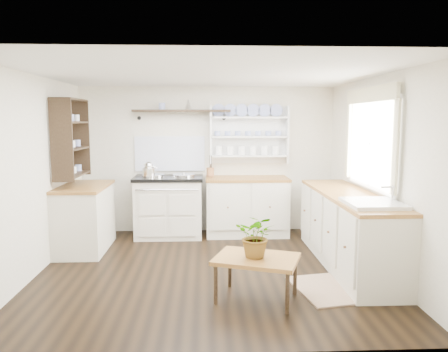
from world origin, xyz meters
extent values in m
cube|color=black|center=(0.00, 0.00, 0.00)|extent=(4.00, 3.80, 0.01)
cube|color=beige|center=(0.00, 1.90, 1.15)|extent=(4.00, 0.02, 2.30)
cube|color=beige|center=(2.00, 0.00, 1.15)|extent=(0.02, 3.80, 2.30)
cube|color=beige|center=(-2.00, 0.00, 1.15)|extent=(0.02, 3.80, 2.30)
cube|color=white|center=(0.00, 0.00, 2.30)|extent=(4.00, 3.80, 0.01)
cube|color=white|center=(1.96, 0.15, 1.50)|extent=(0.04, 1.40, 1.00)
cube|color=white|center=(1.94, 0.15, 1.50)|extent=(0.02, 1.50, 1.10)
cube|color=beige|center=(1.92, 0.15, 2.08)|extent=(0.04, 1.55, 0.18)
cube|color=beige|center=(-0.60, 1.57, 0.44)|extent=(1.00, 0.65, 0.88)
cube|color=black|center=(-0.60, 1.57, 0.90)|extent=(1.04, 0.69, 0.05)
cylinder|color=silver|center=(-0.83, 1.57, 0.94)|extent=(0.34, 0.34, 0.03)
cylinder|color=silver|center=(-0.37, 1.57, 0.94)|extent=(0.34, 0.34, 0.03)
cylinder|color=silver|center=(-0.60, 1.21, 0.78)|extent=(0.90, 0.02, 0.02)
cube|color=beige|center=(0.60, 1.60, 0.44)|extent=(1.25, 0.60, 0.88)
cube|color=brown|center=(0.60, 1.60, 0.88)|extent=(1.27, 0.63, 0.04)
cube|color=beige|center=(1.70, 0.10, 0.44)|extent=(0.60, 2.40, 0.88)
cube|color=brown|center=(1.70, 0.10, 0.88)|extent=(0.62, 2.43, 0.04)
cube|color=white|center=(1.70, -0.65, 0.80)|extent=(0.55, 0.60, 0.28)
cylinder|color=silver|center=(1.90, -0.65, 1.00)|extent=(0.02, 0.02, 0.22)
cube|color=beige|center=(-1.70, 0.90, 0.44)|extent=(0.60, 1.10, 0.88)
cube|color=brown|center=(-1.70, 0.90, 0.88)|extent=(0.62, 1.13, 0.04)
cube|color=white|center=(0.65, 1.88, 1.55)|extent=(1.20, 0.03, 0.90)
cube|color=white|center=(0.65, 1.79, 1.55)|extent=(1.20, 0.22, 0.02)
cylinder|color=navy|center=(0.65, 1.80, 1.82)|extent=(0.20, 0.02, 0.20)
cube|color=black|center=(-0.40, 1.77, 1.92)|extent=(1.50, 0.24, 0.04)
cone|color=black|center=(-1.05, 1.84, 1.81)|extent=(0.06, 0.20, 0.06)
cone|color=black|center=(0.25, 1.84, 1.81)|extent=(0.06, 0.20, 0.06)
cube|color=black|center=(-1.84, 0.90, 1.55)|extent=(0.28, 0.80, 1.05)
cylinder|color=#9B6138|center=(0.03, 1.68, 0.98)|extent=(0.12, 0.12, 0.14)
cube|color=brown|center=(0.46, -0.88, 0.41)|extent=(0.95, 0.81, 0.04)
cylinder|color=black|center=(0.05, -0.98, 0.20)|extent=(0.04, 0.04, 0.39)
cylinder|color=black|center=(0.21, -0.54, 0.20)|extent=(0.04, 0.04, 0.39)
cylinder|color=black|center=(0.70, -1.23, 0.20)|extent=(0.04, 0.04, 0.39)
cylinder|color=black|center=(0.87, -0.78, 0.20)|extent=(0.04, 0.04, 0.39)
imported|color=#3F7233|center=(0.46, -0.88, 0.65)|extent=(0.49, 0.46, 0.43)
cube|color=brown|center=(1.20, -0.68, 0.01)|extent=(0.70, 0.94, 0.02)
camera|label=1|loc=(-0.05, -5.04, 1.78)|focal=35.00mm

